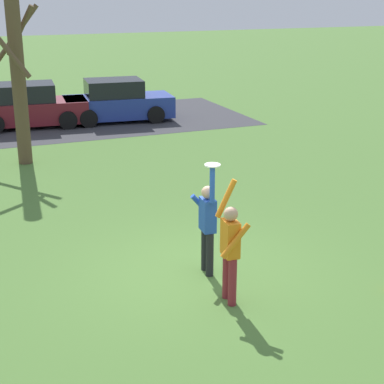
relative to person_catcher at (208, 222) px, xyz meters
name	(u,v)px	position (x,y,z in m)	size (l,w,h in m)	color
ground_plane	(198,273)	(-0.16, 0.05, -0.98)	(120.00, 120.00, 0.00)	#4C7533
person_catcher	(208,222)	(0.00, 0.00, 0.00)	(0.49, 0.56, 2.08)	black
person_defender	(230,246)	(-0.09, -1.12, 0.00)	(0.49, 0.57, 2.04)	maroon
frisbee_disc	(212,165)	(-0.02, -0.22, 1.11)	(0.27, 0.27, 0.02)	white
parked_car_maroon	(29,107)	(-1.16, 13.83, -0.25)	(4.26, 2.36, 1.59)	maroon
parked_car_blue	(117,102)	(2.13, 13.58, -0.25)	(4.26, 2.36, 1.59)	#233893
parking_strip	(24,126)	(-1.37, 13.92, -0.98)	(17.07, 6.40, 0.01)	#38383D
bare_tree_tall	(18,75)	(-2.03, 8.78, 1.59)	(1.69, 1.71, 4.87)	brown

